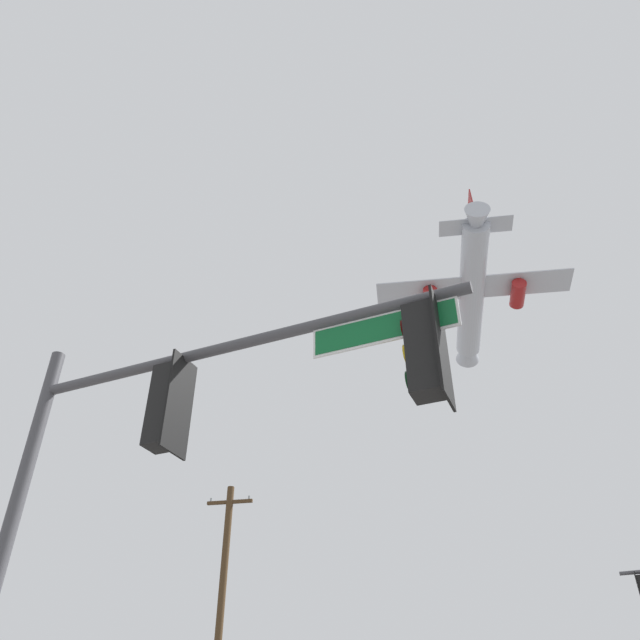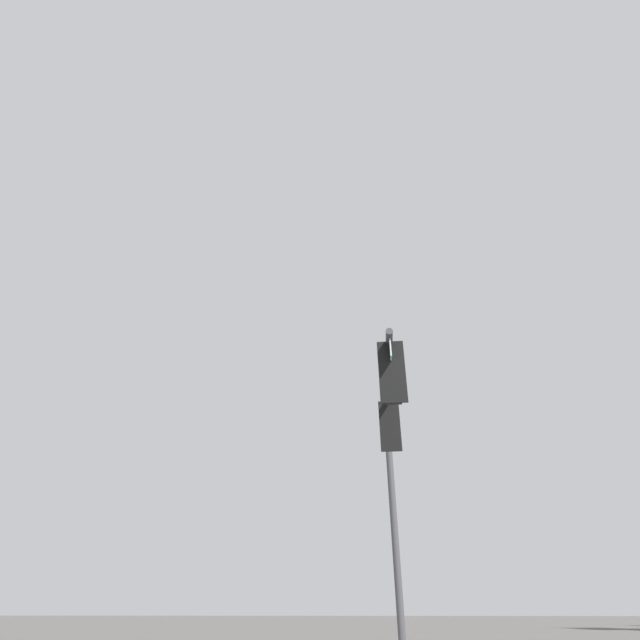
% 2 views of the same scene
% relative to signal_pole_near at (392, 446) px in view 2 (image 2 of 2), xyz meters
% --- Properties ---
extents(signal_pole_near, '(6.11, 0.53, 6.57)m').
position_rel_signal_pole_near_xyz_m(signal_pole_near, '(0.00, 0.00, 0.00)').
color(signal_pole_near, '#47474C').
rests_on(signal_pole_near, ground_plane).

